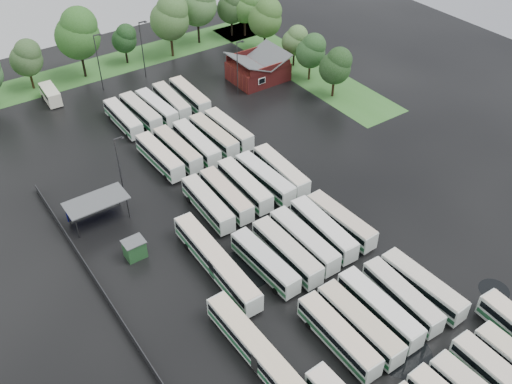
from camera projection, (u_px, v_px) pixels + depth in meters
ground at (298, 262)px, 71.57m from camera, size 160.00×160.00×0.00m
brick_building at (258, 70)px, 108.47m from camera, size 10.07×8.60×5.39m
wash_shed at (95, 202)px, 76.09m from camera, size 8.20×4.20×3.58m
utility_hut at (135, 249)px, 71.56m from camera, size 2.70×2.20×2.62m
grass_strip_north at (105, 66)px, 113.89m from camera, size 80.00×10.00×0.01m
grass_strip_east at (299, 66)px, 114.13m from camera, size 10.00×50.00×0.01m
west_fence at (106, 297)px, 66.39m from camera, size 0.10×50.00×1.20m
bus_r0c3 at (503, 382)px, 56.35m from camera, size 2.44×11.43×3.18m
bus_r1c0 at (338, 336)px, 60.71m from camera, size 2.50×11.24×3.12m
bus_r1c1 at (360, 324)px, 61.89m from camera, size 2.50×11.53×3.21m
bus_r1c2 at (379, 309)px, 63.52m from camera, size 2.47×11.46×3.19m
bus_r1c3 at (402, 296)px, 65.02m from camera, size 2.78×11.07×3.06m
bus_r1c4 at (423, 286)px, 66.23m from camera, size 2.82×11.27×3.11m
bus_r2c0 at (265, 262)px, 69.22m from camera, size 2.75×11.09×3.07m
bus_r2c1 at (287, 252)px, 70.52m from camera, size 2.51×11.49×3.20m
bus_r2c2 at (304, 241)px, 72.10m from camera, size 2.45×11.46×3.19m
bus_r2c3 at (323, 229)px, 73.75m from camera, size 2.88×11.55×3.19m
bus_r2c4 at (341, 221)px, 75.11m from camera, size 2.85×11.20×3.09m
bus_r3c0 at (208, 204)px, 77.86m from camera, size 2.81×11.16×3.08m
bus_r3c1 at (226, 195)px, 79.34m from camera, size 2.66×11.10×3.07m
bus_r3c2 at (245, 185)px, 81.01m from camera, size 2.71×11.36×3.15m
bus_r3c3 at (265, 178)px, 82.22m from camera, size 2.78×11.50×3.18m
bus_r3c4 at (281, 171)px, 83.65m from camera, size 2.84×11.47×3.17m
bus_r4c0 at (160, 156)px, 86.57m from camera, size 2.67×11.31×3.13m
bus_r4c1 at (178, 149)px, 88.07m from camera, size 2.68×11.27×3.12m
bus_r4c2 at (196, 143)px, 89.30m from camera, size 2.67×11.54×3.20m
bus_r4c3 at (214, 136)px, 91.06m from camera, size 2.68×11.28×3.12m
bus_r4c4 at (229, 129)px, 92.56m from camera, size 2.64×11.11×3.08m
bus_r5c0 at (123, 118)px, 95.30m from camera, size 2.35×10.90×3.03m
bus_r5c1 at (141, 112)px, 96.83m from camera, size 2.73×11.18×3.09m
bus_r5c2 at (157, 108)px, 98.03m from camera, size 2.84×11.03×3.04m
bus_r5c3 at (172, 101)px, 99.74m from camera, size 2.82×11.04×3.05m
bus_r5c4 at (190, 96)px, 101.08m from camera, size 2.73×11.36×3.14m
artic_bus_west_b at (216, 262)px, 69.20m from camera, size 2.77×17.17×3.18m
artic_bus_west_c at (259, 353)px, 59.05m from camera, size 2.60×16.59×3.07m
minibus at (51, 94)px, 102.06m from camera, size 2.61×6.27×2.69m
tree_north_1 at (27, 57)px, 102.98m from camera, size 5.86×5.86×9.70m
tree_north_2 at (78, 33)px, 105.05m from camera, size 8.32×8.32×13.78m
tree_north_3 at (125, 38)px, 111.99m from camera, size 4.89×4.89×8.10m
tree_north_4 at (170, 17)px, 112.47m from camera, size 7.79×7.79×12.90m
tree_north_5 at (198, 2)px, 117.26m from camera, size 8.29×8.29×13.73m
tree_north_6 at (232, 6)px, 121.53m from camera, size 6.20×6.20×10.26m
tree_east_0 at (336, 65)px, 100.82m from camera, size 5.70×5.70×9.44m
tree_east_1 at (312, 50)px, 105.96m from camera, size 5.57×5.57×9.22m
tree_east_2 at (295, 40)px, 110.95m from camera, size 5.03×5.03×8.33m
tree_east_3 at (266, 17)px, 114.99m from camera, size 6.83×6.83×11.32m
tree_east_4 at (246, 5)px, 121.38m from camera, size 6.44×6.44×10.66m
lamp_post_ne at (238, 65)px, 101.38m from camera, size 1.57×0.31×10.22m
lamp_post_nw at (119, 163)px, 78.66m from camera, size 1.47×0.29×9.56m
lamp_post_back_w at (99, 59)px, 102.46m from camera, size 1.66×0.32×10.77m
lamp_post_back_e at (143, 46)px, 106.56m from camera, size 1.69×0.33×10.94m
puddle_0 at (402, 354)px, 60.94m from camera, size 6.41×6.41×0.01m
puddle_1 at (481, 343)px, 62.08m from camera, size 2.60×2.60×0.01m
puddle_2 at (246, 269)px, 70.67m from camera, size 6.94×6.94×0.01m
puddle_3 at (345, 248)px, 73.58m from camera, size 4.91×4.91×0.01m
puddle_4 at (494, 290)px, 67.99m from camera, size 3.64×3.64×0.01m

